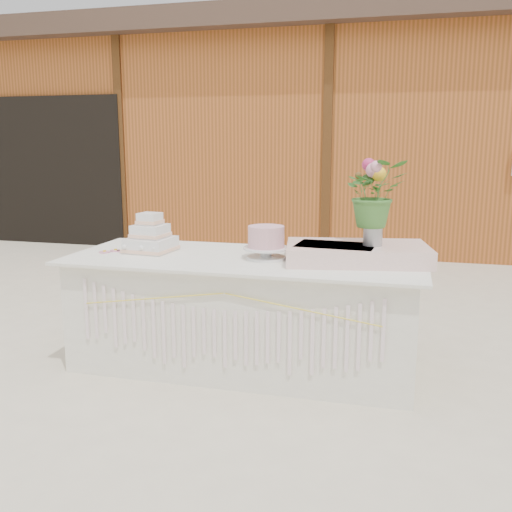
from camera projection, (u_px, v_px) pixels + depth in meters
The scene contains 9 objects.
ground at pixel (245, 364), 4.01m from camera, with size 80.00×80.00×0.00m, color beige.
barn at pixel (343, 133), 9.36m from camera, with size 12.60×4.60×3.30m.
cake_table at pixel (245, 312), 3.93m from camera, with size 2.40×1.00×0.77m.
wedding_cake at pixel (150, 239), 4.03m from camera, with size 0.34×0.34×0.28m.
pink_cake_stand at pixel (266, 241), 3.78m from camera, with size 0.31×0.31×0.22m.
satin_runner at pixel (357, 253), 3.70m from camera, with size 0.91×0.52×0.11m, color #F7CFC7.
flower_vase at pixel (373, 232), 3.64m from camera, with size 0.12×0.12×0.17m, color #A7A7AC.
bouquet at pixel (375, 185), 3.58m from camera, with size 0.39×0.34×0.43m, color #3D722D.
loose_flowers at pixel (121, 247), 4.17m from camera, with size 0.15×0.38×0.02m, color #CA7B96, non-canonical shape.
Camera 1 is at (1.03, -3.63, 1.54)m, focal length 40.00 mm.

